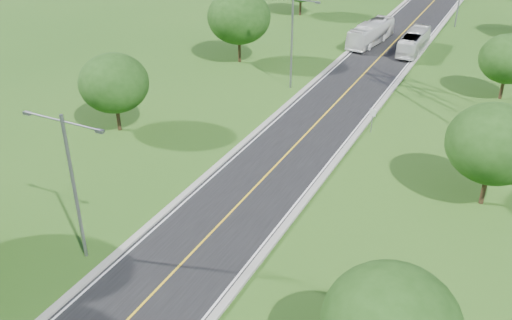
% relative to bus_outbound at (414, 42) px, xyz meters
% --- Properties ---
extents(ground, '(260.00, 260.00, 0.00)m').
position_rel_bus_outbound_xyz_m(ground, '(-3.20, -3.32, -1.39)').
color(ground, '#224C15').
rests_on(ground, ground).
extents(road, '(8.00, 150.00, 0.06)m').
position_rel_bus_outbound_xyz_m(road, '(-3.20, 2.68, -1.36)').
color(road, black).
rests_on(road, ground).
extents(curb_left, '(0.50, 150.00, 0.22)m').
position_rel_bus_outbound_xyz_m(curb_left, '(-7.45, 2.68, -1.28)').
color(curb_left, gray).
rests_on(curb_left, ground).
extents(curb_right, '(0.50, 150.00, 0.22)m').
position_rel_bus_outbound_xyz_m(curb_right, '(1.05, 2.68, -1.28)').
color(curb_right, gray).
rests_on(curb_right, ground).
extents(speed_limit_sign, '(0.55, 0.09, 2.40)m').
position_rel_bus_outbound_xyz_m(speed_limit_sign, '(2.00, -25.34, 0.21)').
color(speed_limit_sign, slate).
rests_on(speed_limit_sign, ground).
extents(streetlight_near_left, '(5.90, 0.25, 10.00)m').
position_rel_bus_outbound_xyz_m(streetlight_near_left, '(-9.20, -51.32, 4.55)').
color(streetlight_near_left, slate).
rests_on(streetlight_near_left, ground).
extents(streetlight_mid_left, '(5.90, 0.25, 10.00)m').
position_rel_bus_outbound_xyz_m(streetlight_mid_left, '(-9.20, -18.32, 4.55)').
color(streetlight_mid_left, slate).
rests_on(streetlight_mid_left, ground).
extents(tree_lb, '(6.30, 6.30, 7.33)m').
position_rel_bus_outbound_xyz_m(tree_lb, '(-19.20, -35.32, 3.25)').
color(tree_lb, black).
rests_on(tree_lb, ground).
extents(tree_lc, '(7.56, 7.56, 8.79)m').
position_rel_bus_outbound_xyz_m(tree_lc, '(-18.20, -13.32, 4.18)').
color(tree_lc, black).
rests_on(tree_lc, ground).
extents(tree_rb, '(6.72, 6.72, 7.82)m').
position_rel_bus_outbound_xyz_m(tree_rb, '(12.80, -33.32, 3.56)').
color(tree_rb, black).
rests_on(tree_rb, ground).
extents(tree_rc, '(5.88, 5.88, 6.84)m').
position_rel_bus_outbound_xyz_m(tree_rc, '(11.80, -11.32, 2.94)').
color(tree_rc, black).
rests_on(tree_rc, ground).
extents(bus_outbound, '(2.24, 9.57, 2.67)m').
position_rel_bus_outbound_xyz_m(bus_outbound, '(0.00, 0.00, 0.00)').
color(bus_outbound, white).
rests_on(bus_outbound, road).
extents(bus_inbound, '(3.72, 10.64, 2.90)m').
position_rel_bus_outbound_xyz_m(bus_inbound, '(-5.97, 0.92, 0.12)').
color(bus_inbound, white).
rests_on(bus_inbound, road).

